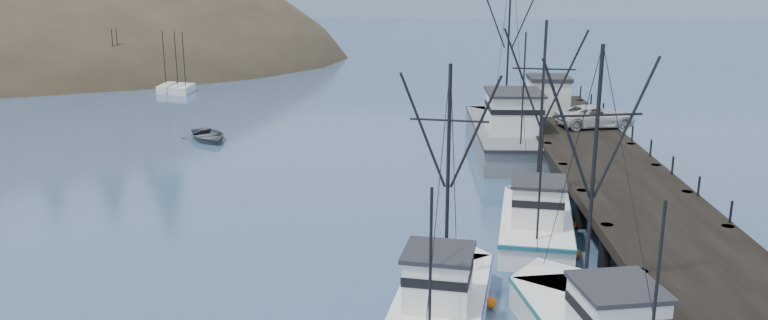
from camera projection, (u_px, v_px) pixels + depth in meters
pier at (609, 170)px, 42.25m from camera, size 6.00×44.00×2.00m
distant_ridge at (441, 12)px, 191.44m from camera, size 360.00×40.00×26.00m
distant_ridge_far at (259, 8)px, 207.76m from camera, size 180.00×25.00×18.00m
moored_sailboats at (90, 82)px, 81.07m from camera, size 23.67×17.67×6.35m
trawler_mid at (442, 298)px, 28.21m from camera, size 4.61×9.88×9.93m
trawler_far at (536, 220)px, 36.60m from camera, size 4.66×10.49×10.78m
work_vessel at (508, 132)px, 53.42m from camera, size 5.16×16.78×13.91m
pier_shed at (548, 94)px, 55.89m from camera, size 3.00×3.20×2.80m
pickup_truck at (596, 116)px, 51.39m from camera, size 5.78×3.48×1.50m
motorboat at (208, 140)px, 56.41m from camera, size 5.42×5.88×0.99m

